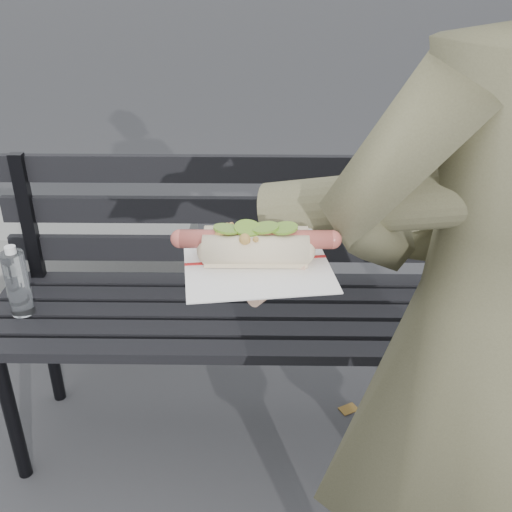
{
  "coord_description": "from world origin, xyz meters",
  "views": [
    {
      "loc": [
        -0.06,
        -0.7,
        1.42
      ],
      "look_at": [
        -0.07,
        -0.0,
        1.05
      ],
      "focal_mm": 42.0,
      "sensor_mm": 36.0,
      "label": 1
    }
  ],
  "objects": [
    {
      "name": "held_hotdog",
      "position": [
        0.12,
        0.07,
        1.08
      ],
      "size": [
        0.62,
        0.32,
        0.2
      ],
      "color": "brown"
    },
    {
      "name": "park_bench",
      "position": [
        -0.12,
        0.81,
        0.52
      ],
      "size": [
        1.5,
        0.44,
        0.88
      ],
      "color": "black",
      "rests_on": "ground"
    },
    {
      "name": "fallen_leaves",
      "position": [
        0.29,
        0.51,
        0.0
      ],
      "size": [
        4.13,
        3.48,
        0.0
      ],
      "color": "brown",
      "rests_on": "ground"
    },
    {
      "name": "concrete_block",
      "position": [
        -0.96,
        1.54,
        0.2
      ],
      "size": [
        1.2,
        0.4,
        0.4
      ],
      "primitive_type": "cube",
      "color": "slate",
      "rests_on": "ground"
    },
    {
      "name": "person",
      "position": [
        0.31,
        0.11,
        0.83
      ],
      "size": [
        0.69,
        0.54,
        1.66
      ],
      "primitive_type": "imported",
      "rotation": [
        0.0,
        0.0,
        3.4
      ],
      "color": "brown",
      "rests_on": "ground"
    }
  ]
}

